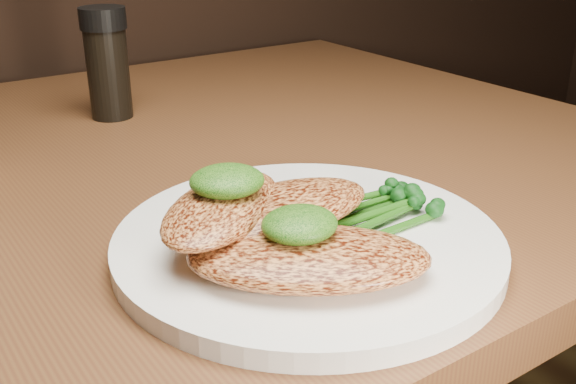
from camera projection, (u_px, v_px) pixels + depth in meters
plate at (308, 242)px, 0.49m from camera, size 0.28×0.28×0.01m
chicken_front at (309, 258)px, 0.43m from camera, size 0.18×0.16×0.03m
chicken_mid at (278, 210)px, 0.48m from camera, size 0.15×0.08×0.02m
chicken_back at (222, 207)px, 0.47m from camera, size 0.15×0.14×0.02m
pesto_front at (300, 224)px, 0.43m from camera, size 0.05×0.05×0.02m
pesto_back at (227, 181)px, 0.46m from camera, size 0.06×0.06×0.02m
broccolini_bundle at (365, 208)px, 0.50m from camera, size 0.17×0.14×0.02m
pepper_grinder at (107, 64)px, 0.78m from camera, size 0.07×0.07×0.13m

